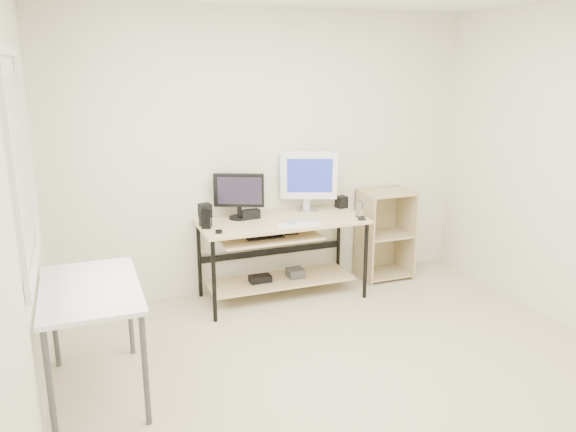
% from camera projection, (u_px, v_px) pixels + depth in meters
% --- Properties ---
extents(room, '(4.01, 4.01, 2.62)m').
position_uv_depth(room, '(353.00, 198.00, 3.40)').
color(room, beige).
rests_on(room, ground).
extents(desk, '(1.50, 0.65, 0.75)m').
position_uv_depth(desk, '(279.00, 242.00, 5.10)').
color(desk, beige).
rests_on(desk, ground).
extents(side_table, '(0.60, 1.00, 0.75)m').
position_uv_depth(side_table, '(91.00, 298.00, 3.55)').
color(side_table, white).
rests_on(side_table, ground).
extents(shelf_unit, '(0.50, 0.40, 0.90)m').
position_uv_depth(shelf_unit, '(383.00, 233.00, 5.68)').
color(shelf_unit, tan).
rests_on(shelf_unit, ground).
extents(black_monitor, '(0.43, 0.23, 0.42)m').
position_uv_depth(black_monitor, '(239.00, 193.00, 5.02)').
color(black_monitor, black).
rests_on(black_monitor, desk).
extents(white_imac, '(0.52, 0.24, 0.57)m').
position_uv_depth(white_imac, '(309.00, 177.00, 5.27)').
color(white_imac, silver).
rests_on(white_imac, desk).
extents(keyboard, '(0.39, 0.16, 0.01)m').
position_uv_depth(keyboard, '(297.00, 225.00, 4.87)').
color(keyboard, white).
rests_on(keyboard, desk).
extents(mouse, '(0.08, 0.11, 0.04)m').
position_uv_depth(mouse, '(291.00, 223.00, 4.88)').
color(mouse, '#B3B3B8').
rests_on(mouse, desk).
extents(center_speaker, '(0.18, 0.10, 0.09)m').
position_uv_depth(center_speaker, '(250.00, 214.00, 5.07)').
color(center_speaker, black).
rests_on(center_speaker, desk).
extents(speaker_left, '(0.11, 0.11, 0.20)m').
position_uv_depth(speaker_left, '(205.00, 214.00, 4.83)').
color(speaker_left, black).
rests_on(speaker_left, desk).
extents(speaker_right, '(0.11, 0.11, 0.11)m').
position_uv_depth(speaker_right, '(341.00, 202.00, 5.46)').
color(speaker_right, black).
rests_on(speaker_right, desk).
extents(audio_controller, '(0.09, 0.07, 0.16)m').
position_uv_depth(audio_controller, '(206.00, 220.00, 4.76)').
color(audio_controller, black).
rests_on(audio_controller, desk).
extents(volume_puck, '(0.07, 0.07, 0.02)m').
position_uv_depth(volume_puck, '(219.00, 232.00, 4.65)').
color(volume_puck, black).
rests_on(volume_puck, desk).
extents(smartphone, '(0.11, 0.15, 0.01)m').
position_uv_depth(smartphone, '(361.00, 218.00, 5.08)').
color(smartphone, black).
rests_on(smartphone, desk).
extents(coaster, '(0.12, 0.12, 0.01)m').
position_uv_depth(coaster, '(359.00, 217.00, 5.15)').
color(coaster, '#A67D4B').
rests_on(coaster, desk).
extents(drinking_glass, '(0.09, 0.09, 0.14)m').
position_uv_depth(drinking_glass, '(360.00, 209.00, 5.13)').
color(drinking_glass, white).
rests_on(drinking_glass, coaster).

